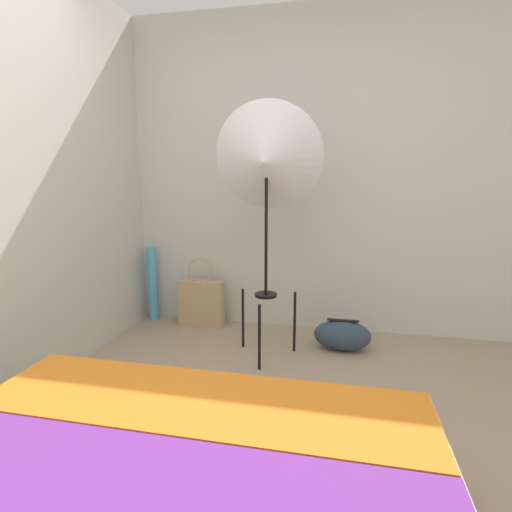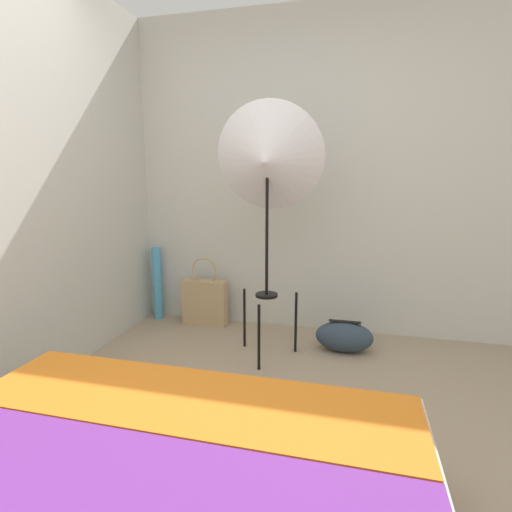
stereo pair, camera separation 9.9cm
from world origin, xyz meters
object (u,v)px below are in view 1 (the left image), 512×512
duffel_bag (342,335)px  paper_roll (153,284)px  photo_umbrella (266,161)px  tote_bag (201,302)px

duffel_bag → paper_roll: 1.74m
photo_umbrella → tote_bag: bearing=143.7°
tote_bag → paper_roll: size_ratio=0.90×
tote_bag → duffel_bag: tote_bag is taller
tote_bag → photo_umbrella: bearing=-36.3°
tote_bag → duffel_bag: 1.25m
tote_bag → paper_roll: (-0.48, 0.04, 0.12)m
duffel_bag → paper_roll: (-1.69, 0.32, 0.22)m
photo_umbrella → duffel_bag: size_ratio=4.22×
paper_roll → photo_umbrella: bearing=-24.9°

